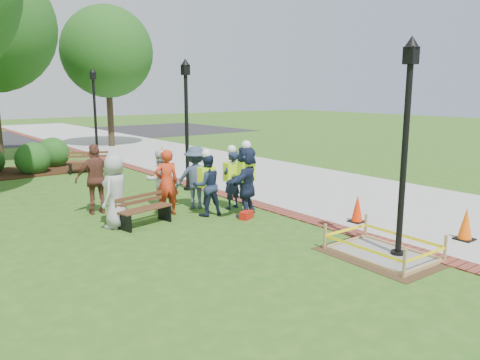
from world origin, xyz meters
TOP-DOWN VIEW (x-y plane):
  - ground at (0.00, 0.00)m, footprint 100.00×100.00m
  - sidewalk at (5.00, 10.00)m, footprint 6.00×60.00m
  - brick_edging at (1.75, 10.00)m, footprint 0.50×60.00m
  - mulch_bed at (-3.00, 12.00)m, footprint 7.00×3.00m
  - parking_lot at (0.00, 27.00)m, footprint 36.00×12.00m
  - wet_concrete_pad at (1.01, -2.80)m, footprint 1.76×2.35m
  - bench_near at (-1.77, 2.06)m, footprint 1.45×0.72m
  - bench_far at (-0.22, 10.15)m, footprint 1.64×1.11m
  - cone_front at (3.27, -3.33)m, footprint 0.38×0.38m
  - cone_back at (2.53, -0.96)m, footprint 0.36×0.36m
  - cone_far at (3.58, 11.05)m, footprint 0.39×0.39m
  - toolbox at (0.57, 1.01)m, footprint 0.45×0.36m
  - lamp_near at (1.25, -3.00)m, footprint 0.28×0.28m
  - lamp_mid at (1.25, 5.00)m, footprint 0.28×0.28m
  - lamp_far at (1.25, 13.00)m, footprint 0.28×0.28m
  - tree_right at (4.15, 18.28)m, footprint 5.17×5.17m
  - shrub_c at (-1.97, 11.42)m, footprint 1.35×1.35m
  - shrub_d at (-0.83, 12.69)m, footprint 1.37×1.37m
  - casual_person_a at (-2.38, 2.35)m, footprint 0.67×0.64m
  - casual_person_b at (-0.86, 2.60)m, footprint 0.62×0.45m
  - casual_person_c at (-0.68, 3.30)m, footprint 0.59×0.45m
  - casual_person_d at (-2.26, 3.88)m, footprint 0.66×0.48m
  - casual_person_e at (0.15, 2.76)m, footprint 0.66×0.61m
  - hivis_worker_a at (0.79, 1.31)m, footprint 0.70×0.64m
  - hivis_worker_b at (0.91, 2.11)m, footprint 0.59×0.46m
  - hivis_worker_c at (-0.05, 1.92)m, footprint 0.56×0.41m

SIDE VIEW (x-z plane):
  - ground at x=0.00m, z-range 0.00..0.00m
  - shrub_c at x=-1.97m, z-range -0.67..0.67m
  - shrub_d at x=-0.83m, z-range -0.69..0.69m
  - parking_lot at x=0.00m, z-range 0.00..0.01m
  - sidewalk at x=5.00m, z-range 0.00..0.02m
  - brick_edging at x=1.75m, z-range 0.00..0.03m
  - mulch_bed at x=-3.00m, z-range -0.01..0.04m
  - toolbox at x=0.57m, z-range 0.00..0.20m
  - wet_concrete_pad at x=1.01m, z-range -0.04..0.51m
  - bench_near at x=-1.77m, z-range -0.14..0.61m
  - bench_far at x=-0.22m, z-range -0.15..0.70m
  - cone_back at x=2.53m, z-range -0.01..0.70m
  - cone_front at x=3.27m, z-range -0.01..0.74m
  - cone_far at x=3.58m, z-range -0.01..0.75m
  - casual_person_c at x=-0.68m, z-range 0.00..1.66m
  - casual_person_e at x=0.15m, z-range 0.00..1.75m
  - casual_person_b at x=-0.86m, z-range 0.00..1.75m
  - hivis_worker_c at x=-0.05m, z-range 0.00..1.77m
  - casual_person_a at x=-2.38m, z-range 0.00..1.78m
  - hivis_worker_b at x=0.91m, z-range 0.00..1.79m
  - casual_person_d at x=-2.26m, z-range 0.00..1.87m
  - hivis_worker_a at x=0.79m, z-range -0.01..1.98m
  - lamp_near at x=1.25m, z-range 0.35..4.61m
  - lamp_mid at x=1.25m, z-range 0.35..4.61m
  - lamp_far at x=1.25m, z-range 0.35..4.61m
  - tree_right at x=4.15m, z-range 1.40..9.39m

